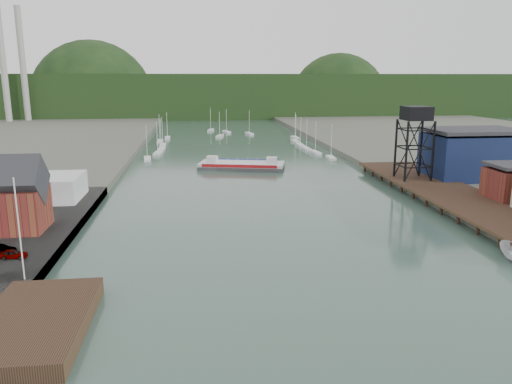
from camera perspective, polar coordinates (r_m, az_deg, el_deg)
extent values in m
plane|color=#2D473A|center=(54.22, 7.84, -13.86)|extent=(600.00, 600.00, 0.00)
cube|color=black|center=(54.71, -23.99, -13.63)|extent=(10.00, 18.00, 1.80)
cube|color=black|center=(106.75, 21.17, -0.03)|extent=(14.00, 70.00, 0.50)
cylinder|color=black|center=(104.33, 18.20, -0.71)|extent=(0.60, 0.60, 2.20)
cylinder|color=black|center=(109.91, 23.89, -0.50)|extent=(0.60, 0.60, 2.20)
cube|color=maroon|center=(84.33, -26.87, -1.81)|extent=(12.00, 8.00, 6.50)
cube|color=#2D2D33|center=(83.41, -27.19, 1.14)|extent=(12.20, 8.20, 2.40)
cube|color=silver|center=(103.63, -24.20, 0.43)|extent=(18.00, 12.00, 4.50)
cylinder|color=silver|center=(62.46, -25.45, -3.88)|extent=(0.16, 0.16, 12.00)
cylinder|color=black|center=(112.23, 16.82, 4.41)|extent=(0.50, 0.50, 13.00)
cylinder|color=black|center=(114.76, 19.58, 4.39)|extent=(0.50, 0.50, 13.00)
cylinder|color=black|center=(117.70, 15.67, 4.86)|extent=(0.50, 0.50, 13.00)
cylinder|color=black|center=(120.11, 18.32, 4.84)|extent=(0.50, 0.50, 13.00)
cube|color=black|center=(115.35, 17.87, 8.56)|extent=(5.50, 5.50, 3.00)
cube|color=#0C1538|center=(125.08, 23.45, 3.78)|extent=(20.00, 14.00, 10.00)
cube|color=#2D2D33|center=(124.38, 23.69, 6.46)|extent=(20.50, 14.50, 0.80)
cube|color=silver|center=(153.19, -12.30, 3.71)|extent=(2.67, 7.65, 0.90)
cube|color=silver|center=(164.22, -11.15, 4.37)|extent=(2.81, 7.67, 0.90)
cube|color=silver|center=(172.94, -10.76, 4.82)|extent=(2.35, 7.59, 0.90)
cube|color=silver|center=(182.75, -10.59, 5.26)|extent=(2.01, 7.50, 0.90)
cube|color=silver|center=(194.99, -10.91, 5.72)|extent=(2.00, 7.50, 0.90)
cube|color=silver|center=(204.58, -10.08, 6.09)|extent=(2.16, 7.54, 0.90)
cube|color=silver|center=(153.11, 8.56, 3.86)|extent=(2.53, 7.62, 0.90)
cube|color=silver|center=(163.56, 6.79, 4.49)|extent=(2.76, 7.67, 0.90)
cube|color=silver|center=(171.80, 5.78, 4.93)|extent=(2.22, 7.56, 0.90)
cube|color=silver|center=(180.46, 5.10, 5.33)|extent=(2.18, 7.54, 0.90)
cube|color=silver|center=(191.32, 4.53, 5.78)|extent=(2.46, 7.61, 0.90)
cube|color=silver|center=(203.03, 4.47, 6.20)|extent=(2.48, 7.61, 0.90)
cube|color=silver|center=(208.29, -4.17, 6.38)|extent=(3.78, 7.76, 0.90)
cube|color=silver|center=(217.23, -0.77, 6.69)|extent=(3.31, 7.74, 0.90)
cube|color=silver|center=(224.38, -3.39, 6.87)|extent=(3.76, 7.76, 0.90)
cube|color=silver|center=(232.02, -5.19, 7.04)|extent=(3.40, 7.74, 0.90)
cylinder|color=#A5A59F|center=(293.29, -26.92, 12.77)|extent=(3.20, 3.20, 60.00)
cylinder|color=#A5A59F|center=(295.50, -25.09, 12.94)|extent=(3.20, 3.20, 60.00)
cube|color=black|center=(347.13, -4.82, 10.95)|extent=(500.00, 120.00, 28.00)
sphere|color=black|center=(353.50, -18.07, 9.76)|extent=(80.00, 80.00, 80.00)
sphere|color=black|center=(371.66, 9.36, 10.04)|extent=(70.00, 70.00, 70.00)
cube|color=#444346|center=(135.93, -1.64, 2.89)|extent=(24.29, 14.28, 0.91)
cube|color=silver|center=(135.79, -1.65, 3.23)|extent=(24.29, 14.28, 0.73)
cube|color=red|center=(131.28, -1.95, 2.97)|extent=(19.50, 4.91, 0.82)
cube|color=navy|center=(140.25, -1.37, 3.62)|extent=(19.50, 4.91, 0.82)
cube|color=silver|center=(137.06, -5.05, 3.74)|extent=(3.31, 3.31, 1.82)
cube|color=silver|center=(134.64, 1.81, 3.61)|extent=(3.31, 3.31, 1.82)
imported|color=#999999|center=(71.74, -26.02, -6.38)|extent=(3.56, 1.57, 1.19)
imported|color=#999999|center=(74.11, -27.16, -5.88)|extent=(3.91, 1.79, 1.24)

